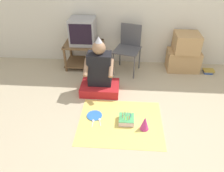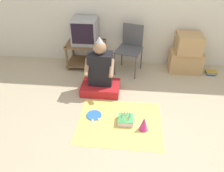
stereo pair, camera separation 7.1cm
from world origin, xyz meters
The scene contains 13 objects.
ground_plane centered at (0.00, 0.00, 0.00)m, with size 16.00×16.00×0.00m, color tan.
tv_stand centered at (-1.12, 1.78, 0.28)m, with size 0.70×0.49×0.47m.
tv centered at (-1.12, 1.80, 0.69)m, with size 0.44×0.42×0.45m.
folding_chair centered at (-0.29, 1.71, 0.48)m, with size 0.52×0.53×0.83m.
cardboard_box_stack centered at (0.72, 1.79, 0.34)m, with size 0.58×0.43×0.70m.
book_pile centered at (1.19, 1.69, 0.03)m, with size 0.19×0.15×0.06m.
person_seated centered at (-0.73, 0.97, 0.31)m, with size 0.60×0.42×0.92m.
party_cloth centered at (-0.37, 0.26, 0.00)m, with size 1.12×0.91×0.01m.
birthday_cake centered at (-0.29, 0.26, 0.05)m, with size 0.20×0.20×0.15m.
party_hat_blue centered at (-0.06, 0.15, 0.10)m, with size 0.12×0.12×0.19m.
paper_plate centered at (-0.74, 0.35, 0.01)m, with size 0.21×0.21×0.01m.
plastic_spoon_near centered at (-0.66, 0.26, 0.01)m, with size 0.05×0.14×0.01m.
plastic_spoon_far centered at (-0.74, 0.23, 0.01)m, with size 0.04×0.15×0.01m.
Camera 2 is at (-0.26, -1.90, 2.05)m, focal length 35.00 mm.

